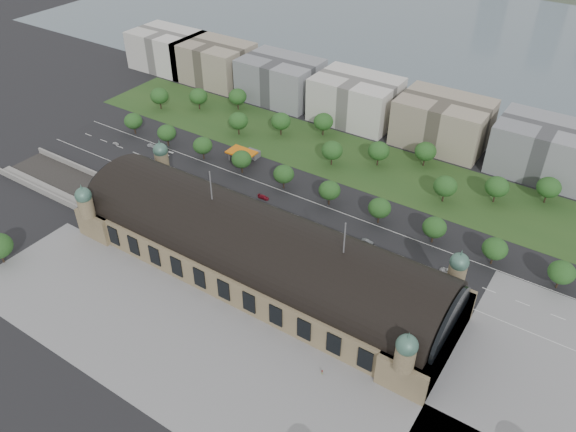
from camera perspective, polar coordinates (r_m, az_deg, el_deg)
The scene contains 54 objects.
ground at distance 213.45m, azimuth -3.03°, elevation -5.64°, with size 900.00×900.00×0.00m, color black.
station at distance 206.74m, azimuth -3.12°, elevation -3.52°, with size 150.00×48.40×44.30m.
track_cutting at distance 279.71m, azimuth -21.89°, elevation 2.96°, with size 70.00×24.00×3.10m.
plaza_south at distance 185.91m, azimuth -8.68°, elevation -14.30°, with size 190.00×48.00×0.12m, color gray.
plaza_east at distance 190.26m, azimuth 24.18°, elevation -16.68°, with size 56.00×100.00×0.12m, color gray.
road_slab at distance 246.71m, azimuth -1.61°, elevation 1.00°, with size 260.00×26.00×0.10m, color black.
grass_belt at distance 284.25m, azimuth 5.61°, elevation 6.02°, with size 300.00×45.00×0.10m, color #284C1E.
petrol_station at distance 280.74m, azimuth -4.14°, elevation 6.38°, with size 14.00×13.00×5.05m.
lake at distance 457.73m, azimuth 20.39°, elevation 15.97°, with size 700.00×320.00×0.08m, color slate.
office_0 at distance 394.18m, azimuth -12.13°, elevation 16.17°, with size 45.00×32.00×24.00m, color silver.
office_1 at distance 368.27m, azimuth -7.47°, elevation 15.23°, with size 45.00×32.00×24.00m, color tan.
office_2 at distance 339.75m, azimuth -0.78°, elevation 13.69°, with size 45.00×32.00×24.00m, color gray.
office_3 at distance 316.60m, azimuth 6.89°, elevation 11.68°, with size 45.00×32.00×24.00m, color silver.
office_4 at distance 300.07m, azimuth 15.44°, elevation 9.16°, with size 45.00×32.00×24.00m, color tan.
office_5 at distance 291.28m, azimuth 24.61°, elevation 6.20°, with size 45.00×32.00×24.00m, color gray.
tree_row_0 at distance 312.00m, azimuth -15.45°, elevation 9.28°, with size 9.60×9.60×11.52m.
tree_row_1 at distance 295.82m, azimuth -12.23°, elevation 8.26°, with size 9.60×9.60×11.52m.
tree_row_2 at distance 280.75m, azimuth -8.67°, elevation 7.09°, with size 9.60×9.60×11.52m.
tree_row_3 at distance 267.00m, azimuth -4.75°, elevation 5.77°, with size 9.60×9.60×11.52m.
tree_row_4 at distance 254.77m, azimuth -0.44°, elevation 4.27°, with size 9.60×9.60×11.52m.
tree_row_5 at distance 244.29m, azimuth 4.24°, elevation 2.62°, with size 9.60×9.60×11.52m.
tree_row_6 at distance 235.80m, azimuth 9.29°, elevation 0.81°, with size 9.60×9.60×11.52m.
tree_row_7 at distance 229.51m, azimuth 14.66°, elevation -1.13°, with size 9.60×9.60×11.52m.
tree_row_8 at distance 225.61m, azimuth 20.28°, elevation -3.14°, with size 9.60×9.60×11.52m.
tree_row_9 at distance 224.23m, azimuth 26.05°, elevation -5.17°, with size 9.60×9.60×11.52m.
tree_belt_0 at distance 336.55m, azimuth -12.94°, elevation 11.81°, with size 10.40×10.40×12.48m.
tree_belt_1 at distance 331.91m, azimuth -9.09°, elevation 11.93°, with size 10.40×10.40×12.48m.
tree_belt_2 at distance 328.74m, azimuth -5.15°, elevation 11.99°, with size 10.40×10.40×12.48m.
tree_belt_3 at distance 301.06m, azimuth -5.08°, elevation 9.61°, with size 10.40×10.40×12.48m.
tree_belt_4 at distance 299.51m, azimuth -0.74°, elevation 9.61°, with size 10.40×10.40×12.48m.
tree_belt_5 at distance 299.63m, azimuth 3.62°, elevation 9.55°, with size 10.40×10.40×12.48m.
tree_belt_6 at distance 272.97m, azimuth 4.50°, elevation 6.66°, with size 10.40×10.40×12.48m.
tree_belt_7 at distance 275.22m, azimuth 9.20°, elevation 6.55°, with size 10.40×10.40×12.48m.
tree_belt_8 at distance 279.26m, azimuth 13.80°, elevation 6.39°, with size 10.40×10.40×12.48m.
tree_belt_9 at distance 254.73m, azimuth 15.69°, elevation 2.94°, with size 10.40×10.40×12.48m.
tree_belt_10 at distance 261.31m, azimuth 20.46°, elevation 2.80°, with size 10.40×10.40×12.48m.
tree_belt_11 at distance 269.61m, azimuth 24.98°, elevation 2.66°, with size 10.40×10.40×12.48m.
traffic_car_0 at distance 306.87m, azimuth -17.10°, elevation 7.06°, with size 1.54×3.83×1.31m, color silver.
traffic_car_1 at distance 299.64m, azimuth -13.71°, elevation 6.96°, with size 1.56×4.48×1.48m, color gray.
traffic_car_3 at distance 251.34m, azimuth -2.51°, elevation 1.93°, with size 2.16×5.31×1.54m, color maroon.
traffic_car_4 at distance 231.12m, azimuth 2.97°, elevation -1.57°, with size 1.88×4.68×1.59m, color #1A1D4A.
traffic_car_5 at distance 227.74m, azimuth 8.04°, elevation -2.60°, with size 1.72×4.93×1.62m, color slate.
traffic_car_6 at distance 220.64m, azimuth 15.81°, elevation -5.36°, with size 2.43×5.27×1.46m, color #B9B9BB.
parked_car_0 at distance 264.45m, azimuth -11.73°, elevation 3.02°, with size 1.41×4.05×1.33m, color black.
parked_car_1 at distance 261.70m, azimuth -11.13°, elevation 2.71°, with size 2.17×4.71×1.31m, color maroon.
parked_car_2 at distance 264.56m, azimuth -12.71°, elevation 2.90°, with size 1.97×4.86×1.41m, color #1B204D.
parked_car_3 at distance 259.91m, azimuth -10.54°, elevation 2.55°, with size 1.67×4.16×1.42m, color #4F5056.
parked_car_4 at distance 254.85m, azimuth -10.39°, elevation 1.82°, with size 1.52×4.35×1.43m, color silver.
parked_car_5 at distance 246.21m, azimuth -6.42°, elevation 0.86°, with size 2.18×4.72×1.31m, color gray.
parked_car_6 at distance 240.93m, azimuth -6.05°, elevation 0.01°, with size 1.96×4.82×1.40m, color black.
bus_west at distance 240.95m, azimuth -4.08°, elevation 0.47°, with size 3.07×13.12×3.65m, color red.
bus_mid at distance 219.98m, azimuth 6.50°, elevation -3.84°, with size 2.55×10.89×3.03m, color white.
bus_east at distance 224.56m, azimuth 6.26°, elevation -2.75°, with size 3.03×12.97×3.61m, color silver.
pedestrian_0 at distance 180.22m, azimuth 3.48°, elevation -15.56°, with size 0.87×0.50×1.77m, color gray.
Camera 1 is at (96.95, -126.09, 142.35)m, focal length 35.00 mm.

